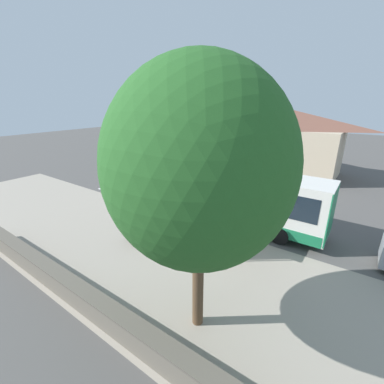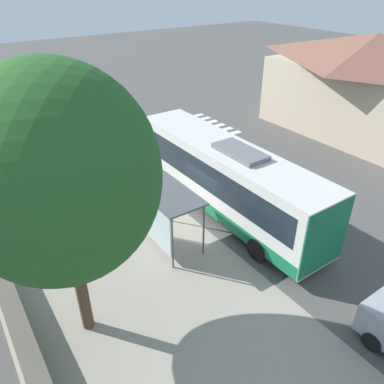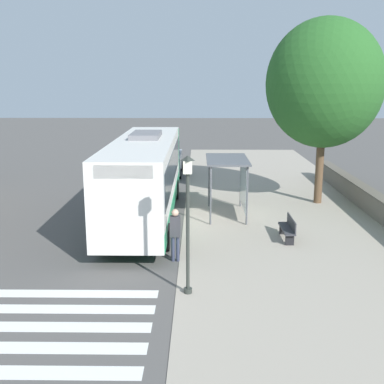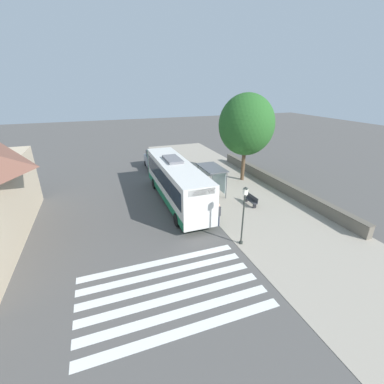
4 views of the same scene
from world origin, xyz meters
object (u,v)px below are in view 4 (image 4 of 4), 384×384
Objects in this scene: pedestrian at (218,213)px; parked_car_behind_bus at (154,160)px; bus at (176,181)px; street_lamp_near at (244,211)px; bus_shelter at (214,171)px; bench at (251,200)px; shade_tree at (246,125)px.

parked_car_behind_bus is at bearing -85.32° from pedestrian.
bus reaches higher than pedestrian.
street_lamp_near reaches higher than bus.
bus_shelter is 0.84× the size of street_lamp_near.
bench is at bearing -151.61° from pedestrian.
parked_car_behind_bus is at bearing -70.33° from bus_shelter.
bus is 10.29m from parked_car_behind_bus.
street_lamp_near is 0.95× the size of parked_car_behind_bus.
bus is 3.81m from bus_shelter.
street_lamp_near reaches higher than bus_shelter.
bus_shelter reaches higher than bench.
street_lamp_near is at bearing 95.52° from parked_car_behind_bus.
shade_tree is at bearing -152.70° from bus_shelter.
street_lamp_near is at bearing 104.81° from bus.
shade_tree reaches higher than bench.
bench is at bearing 119.63° from bus_shelter.
shade_tree reaches higher than parked_car_behind_bus.
street_lamp_near reaches higher than bench.
pedestrian is at bearing 68.95° from bus_shelter.
bus_shelter is 4.33m from bench.
bus_shelter reaches higher than pedestrian.
bus is 7.96m from street_lamp_near.
bench is 0.39× the size of parked_car_behind_bus.
bench is at bearing -127.76° from street_lamp_near.
shade_tree is at bearing -120.49° from street_lamp_near.
bench is (-1.97, 3.47, -1.68)m from bus_shelter.
parked_car_behind_bus is (5.43, -13.15, 0.52)m from bench.
pedestrian is (2.20, 5.72, -1.08)m from bus_shelter.
shade_tree is (-8.25, -2.88, 3.88)m from bus.
parked_car_behind_bus reaches higher than bench.
bus_shelter is 8.43m from street_lamp_near.
bus_shelter is at bearing -111.05° from pedestrian.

